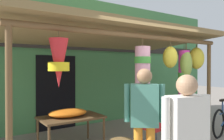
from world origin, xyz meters
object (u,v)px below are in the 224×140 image
at_px(display_table, 71,119).
at_px(folding_chair, 157,126).
at_px(shopper_by_bananas, 187,139).
at_px(vendor_in_orange, 144,115).
at_px(flower_heap_on_table, 69,113).

height_order(display_table, folding_chair, folding_chair).
height_order(folding_chair, shopper_by_bananas, shopper_by_bananas).
relative_size(display_table, folding_chair, 1.52).
bearing_deg(vendor_in_orange, flower_heap_on_table, 99.88).
relative_size(display_table, flower_heap_on_table, 1.56).
xyz_separation_m(flower_heap_on_table, shopper_by_bananas, (0.03, -2.93, 0.22)).
relative_size(flower_heap_on_table, folding_chair, 0.97).
distance_m(vendor_in_orange, shopper_by_bananas, 1.03).
distance_m(flower_heap_on_table, folding_chair, 1.83).
height_order(flower_heap_on_table, folding_chair, folding_chair).
bearing_deg(shopper_by_bananas, display_table, 89.94).
distance_m(display_table, flower_heap_on_table, 0.15).
distance_m(flower_heap_on_table, vendor_in_orange, 2.00).
bearing_deg(display_table, vendor_in_orange, -81.05).
bearing_deg(flower_heap_on_table, folding_chair, -39.17).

